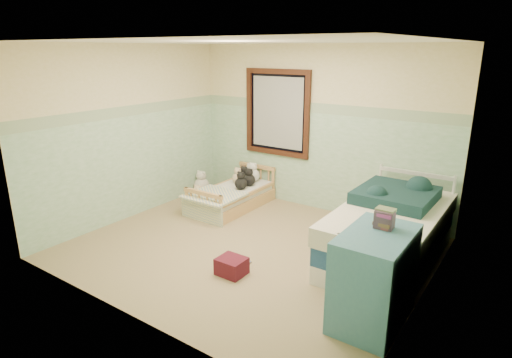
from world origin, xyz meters
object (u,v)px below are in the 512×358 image
Objects in this scene: twin_bed_frame at (387,252)px; floor_book at (238,263)px; toddler_bed_frame at (232,201)px; red_pillow at (232,266)px; plush_floor_cream at (201,185)px; plush_floor_tan at (198,199)px; dresser at (374,278)px.

twin_bed_frame reaches higher than floor_book.
toddler_bed_frame is 4.67× the size of red_pillow.
plush_floor_cream is at bearing 164.12° from toddler_bed_frame.
plush_floor_tan is (0.41, -0.53, -0.02)m from plush_floor_cream.
red_pillow is (2.18, -1.94, -0.04)m from plush_floor_cream.
plush_floor_cream reaches higher than red_pillow.
dresser is (3.36, -1.35, 0.32)m from plush_floor_tan.
twin_bed_frame is (3.09, -0.10, -0.01)m from plush_floor_tan.
plush_floor_cream is 1.04× the size of floor_book.
dresser reaches higher than red_pillow.
toddler_bed_frame is 6.08× the size of plush_floor_tan.
toddler_bed_frame is at bearing 171.77° from twin_bed_frame.
toddler_bed_frame is at bearing 150.61° from dresser.
plush_floor_tan is at bearing -52.44° from plush_floor_cream.
plush_floor_tan reaches higher than red_pillow.
plush_floor_tan is 0.91× the size of floor_book.
dresser reaches higher than twin_bed_frame.
toddler_bed_frame is at bearing 127.57° from red_pillow.
plush_floor_cream is 1.14× the size of plush_floor_tan.
red_pillow is (1.77, -1.41, -0.02)m from plush_floor_tan.
dresser is (2.89, -1.63, 0.35)m from toddler_bed_frame.
toddler_bed_frame is 5.34× the size of plush_floor_cream.
toddler_bed_frame is 0.71× the size of twin_bed_frame.
plush_floor_tan is (-0.47, -0.28, 0.03)m from toddler_bed_frame.
red_pillow is at bearing -73.42° from floor_book.
plush_floor_cream reaches higher than floor_book.
plush_floor_cream is 2.70m from floor_book.
plush_floor_cream is (-0.88, 0.25, 0.04)m from toddler_bed_frame.
twin_bed_frame is at bearing 102.00° from dresser.
red_pillow is at bearing -38.51° from plush_floor_tan.
floor_book is (-0.09, 0.23, -0.08)m from red_pillow.
plush_floor_tan is at bearing -149.32° from toddler_bed_frame.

